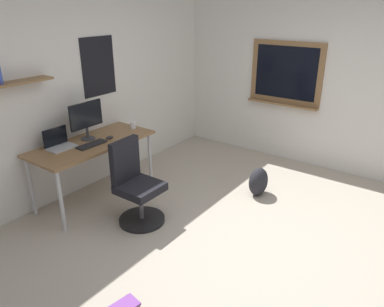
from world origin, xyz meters
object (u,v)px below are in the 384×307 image
object	(u,v)px
computer_mouse	(110,137)
keyboard	(92,145)
desk	(93,147)
laptop	(59,143)
backpack	(258,182)
monitor_primary	(86,118)
coffee_mug	(133,125)
office_chair	(136,188)

from	to	relation	value
computer_mouse	keyboard	bearing A→B (deg)	180.00
desk	laptop	xyz separation A→B (m)	(-0.34, 0.16, 0.13)
desk	keyboard	size ratio (longest dim) A/B	4.11
computer_mouse	backpack	world-z (taller)	computer_mouse
laptop	monitor_primary	size ratio (longest dim) A/B	0.67
desk	computer_mouse	size ratio (longest dim) A/B	14.63
monitor_primary	keyboard	xyz separation A→B (m)	(-0.11, -0.19, -0.26)
coffee_mug	backpack	distance (m)	1.80
desk	backpack	size ratio (longest dim) A/B	4.12
computer_mouse	coffee_mug	world-z (taller)	coffee_mug
backpack	coffee_mug	bearing A→B (deg)	111.13
desk	laptop	world-z (taller)	laptop
monitor_primary	computer_mouse	bearing A→B (deg)	-49.61
desk	office_chair	bearing A→B (deg)	-95.71
computer_mouse	office_chair	bearing A→B (deg)	-112.18
keyboard	coffee_mug	bearing A→B (deg)	3.88
monitor_primary	keyboard	distance (m)	0.34
desk	backpack	distance (m)	2.12
monitor_primary	keyboard	bearing A→B (deg)	-120.35
keyboard	backpack	size ratio (longest dim) A/B	1.00
computer_mouse	coffee_mug	bearing A→B (deg)	6.24
monitor_primary	coffee_mug	bearing A→B (deg)	-13.10
coffee_mug	computer_mouse	bearing A→B (deg)	-173.76
monitor_primary	computer_mouse	xyz separation A→B (m)	(0.17, -0.19, -0.25)
office_chair	coffee_mug	bearing A→B (deg)	45.06
monitor_primary	backpack	bearing A→B (deg)	-54.44
desk	laptop	size ratio (longest dim) A/B	4.91
office_chair	desk	bearing A→B (deg)	84.29
office_chair	computer_mouse	bearing A→B (deg)	67.82
desk	coffee_mug	world-z (taller)	coffee_mug
office_chair	computer_mouse	distance (m)	0.83
laptop	coffee_mug	xyz separation A→B (m)	(1.00, -0.19, -0.01)
keyboard	computer_mouse	xyz separation A→B (m)	(0.28, 0.00, 0.01)
computer_mouse	backpack	xyz separation A→B (m)	(1.07, -1.53, -0.59)
monitor_primary	office_chair	bearing A→B (deg)	-97.43
office_chair	monitor_primary	size ratio (longest dim) A/B	2.05
office_chair	monitor_primary	xyz separation A→B (m)	(0.12, 0.88, 0.62)
keyboard	office_chair	bearing A→B (deg)	-90.11
office_chair	keyboard	bearing A→B (deg)	89.89
coffee_mug	desk	bearing A→B (deg)	176.98
laptop	backpack	bearing A→B (deg)	-47.71
desk	coffee_mug	size ratio (longest dim) A/B	16.54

